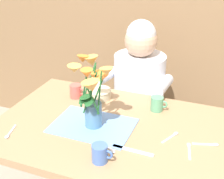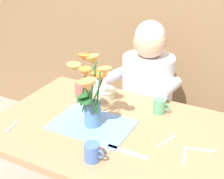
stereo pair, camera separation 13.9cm
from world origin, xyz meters
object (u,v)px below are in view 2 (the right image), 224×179
dinner_knife (127,152)px  ceramic_mug (160,106)px  coffee_cup (92,152)px  flower_vase (91,89)px  tea_cup (81,90)px  seated_person (146,103)px  ceramic_bowl (104,93)px

dinner_knife → ceramic_mug: bearing=89.9°
coffee_cup → flower_vase: bearing=120.6°
ceramic_mug → tea_cup: 0.48m
seated_person → ceramic_mug: size_ratio=12.20×
flower_vase → tea_cup: 0.37m
flower_vase → coffee_cup: flower_vase is taller
dinner_knife → tea_cup: bearing=143.4°
seated_person → tea_cup: 0.53m
ceramic_bowl → dinner_knife: size_ratio=0.72×
seated_person → flower_vase: (-0.04, -0.65, 0.38)m
seated_person → tea_cup: bearing=-120.3°
ceramic_bowl → seated_person: bearing=69.5°
flower_vase → tea_cup: flower_vase is taller
flower_vase → dinner_knife: (0.25, -0.12, -0.20)m
dinner_knife → tea_cup: tea_cup is taller
ceramic_mug → coffee_cup: (-0.12, -0.51, 0.00)m
seated_person → dinner_knife: seated_person is taller
dinner_knife → coffee_cup: (-0.11, -0.12, 0.04)m
seated_person → tea_cup: seated_person is taller
ceramic_bowl → ceramic_mug: bearing=-3.1°
dinner_knife → ceramic_mug: size_ratio=2.04×
seated_person → coffee_cup: (0.10, -0.88, 0.22)m
seated_person → coffee_cup: 0.91m
ceramic_mug → tea_cup: same height
seated_person → flower_vase: size_ratio=3.32×
flower_vase → ceramic_bowl: bearing=107.3°
dinner_knife → flower_vase: bearing=155.8°
tea_cup → dinner_knife: bearing=-38.0°
dinner_knife → coffee_cup: 0.16m
seated_person → flower_vase: seated_person is taller
dinner_knife → ceramic_mug: ceramic_mug is taller
seated_person → ceramic_bowl: bearing=-106.9°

